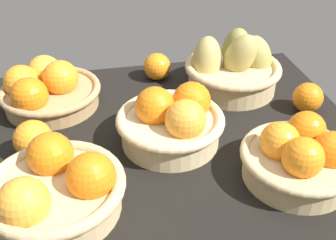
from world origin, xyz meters
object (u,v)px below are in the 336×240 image
object	(u,v)px
basket_near_left	(56,188)
basket_center	(172,120)
basket_far_left	(46,89)
basket_near_right	(300,157)
loose_orange_side_gap	(33,139)
loose_orange_front_gap	(308,98)
loose_orange_back_gap	(157,67)
basket_far_right_pears	(233,68)

from	to	relation	value
basket_near_left	basket_center	size ratio (longest dim) A/B	1.06
basket_far_left	basket_near_right	world-z (taller)	basket_far_left
basket_center	loose_orange_side_gap	xyz separation A→B (cm)	(-27.29, 0.44, -1.13)
basket_far_left	loose_orange_front_gap	size ratio (longest dim) A/B	3.36
basket_center	loose_orange_back_gap	size ratio (longest dim) A/B	3.14
basket_near_left	loose_orange_side_gap	bearing A→B (deg)	106.98
basket_near_left	basket_center	xyz separation A→B (cm)	(22.50, 15.25, 0.38)
basket_near_right	basket_far_right_pears	size ratio (longest dim) A/B	0.86
basket_near_left	basket_far_right_pears	world-z (taller)	basket_far_right_pears
basket_near_right	basket_far_right_pears	distance (cm)	34.52
basket_near_left	loose_orange_front_gap	xyz separation A→B (cm)	(54.94, 20.46, -1.12)
basket_near_left	loose_orange_back_gap	xyz separation A→B (cm)	(24.18, 42.41, -1.06)
basket_center	loose_orange_front_gap	world-z (taller)	basket_center
basket_center	loose_orange_back_gap	xyz separation A→B (cm)	(1.68, 27.16, -1.44)
basket_near_left	loose_orange_back_gap	size ratio (longest dim) A/B	3.33
basket_center	basket_far_left	bearing A→B (deg)	143.15
loose_orange_back_gap	basket_center	bearing A→B (deg)	-93.54
loose_orange_front_gap	loose_orange_back_gap	distance (cm)	37.79
basket_far_right_pears	loose_orange_side_gap	size ratio (longest dim) A/B	3.21
basket_far_left	loose_orange_front_gap	world-z (taller)	basket_far_left
basket_far_left	loose_orange_back_gap	bearing A→B (deg)	16.30
basket_near_right	basket_center	distance (cm)	25.42
loose_orange_back_gap	loose_orange_side_gap	world-z (taller)	loose_orange_side_gap
loose_orange_side_gap	basket_near_right	bearing A→B (deg)	-18.35
basket_near_left	basket_center	bearing A→B (deg)	34.12
basket_far_left	basket_near_left	xyz separation A→B (cm)	(3.10, -34.43, 0.33)
basket_far_left	basket_far_right_pears	world-z (taller)	basket_far_right_pears
basket_near_right	basket_center	xyz separation A→B (cm)	(-20.26, 15.34, 0.44)
loose_orange_front_gap	loose_orange_back_gap	bearing A→B (deg)	144.48
basket_far_left	loose_orange_side_gap	distance (cm)	18.83
loose_orange_front_gap	loose_orange_side_gap	bearing A→B (deg)	-175.43
basket_near_right	loose_orange_back_gap	distance (cm)	46.40
basket_near_right	loose_orange_back_gap	size ratio (longest dim) A/B	3.02
basket_near_left	basket_near_right	bearing A→B (deg)	-0.12
basket_near_right	loose_orange_side_gap	bearing A→B (deg)	161.65
basket_far_left	loose_orange_side_gap	xyz separation A→B (cm)	(-1.69, -18.75, -0.41)
basket_center	loose_orange_front_gap	size ratio (longest dim) A/B	3.20
basket_far_right_pears	basket_far_left	bearing A→B (deg)	179.97
basket_center	loose_orange_front_gap	distance (cm)	32.89
basket_near_right	basket_center	size ratio (longest dim) A/B	0.96
basket_near_left	loose_orange_side_gap	world-z (taller)	basket_near_left
basket_far_left	basket_near_right	distance (cm)	57.41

